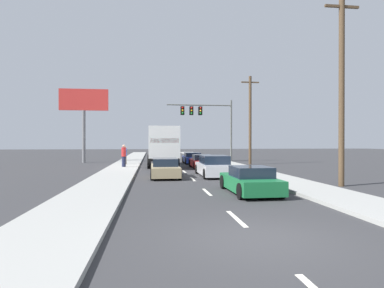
{
  "coord_description": "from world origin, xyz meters",
  "views": [
    {
      "loc": [
        -2.45,
        -7.18,
        2.23
      ],
      "look_at": [
        0.85,
        19.02,
        2.07
      ],
      "focal_mm": 30.18,
      "sensor_mm": 36.0,
      "label": 1
    }
  ],
  "objects_px": {
    "box_truck": "(162,144)",
    "roadside_billboard": "(84,108)",
    "car_green": "(250,181)",
    "car_white": "(214,167)",
    "car_tan": "(165,168)",
    "pedestrian_mid_block": "(124,156)",
    "car_blue": "(192,158)",
    "utility_pole_mid": "(250,119)",
    "car_red": "(202,162)",
    "utility_pole_near": "(342,88)",
    "traffic_signal_mast": "(202,115)",
    "pedestrian_near_corner": "(125,155)"
  },
  "relations": [
    {
      "from": "car_green",
      "to": "roadside_billboard",
      "type": "xyz_separation_m",
      "value": [
        -11.49,
        22.36,
        5.33
      ]
    },
    {
      "from": "car_blue",
      "to": "utility_pole_mid",
      "type": "height_order",
      "value": "utility_pole_mid"
    },
    {
      "from": "traffic_signal_mast",
      "to": "car_white",
      "type": "bearing_deg",
      "value": -96.1
    },
    {
      "from": "car_blue",
      "to": "car_red",
      "type": "relative_size",
      "value": 0.95
    },
    {
      "from": "car_tan",
      "to": "car_red",
      "type": "xyz_separation_m",
      "value": [
        3.47,
        6.89,
        -0.03
      ]
    },
    {
      "from": "utility_pole_mid",
      "to": "pedestrian_mid_block",
      "type": "distance_m",
      "value": 13.02
    },
    {
      "from": "box_truck",
      "to": "utility_pole_mid",
      "type": "bearing_deg",
      "value": 11.21
    },
    {
      "from": "car_white",
      "to": "roadside_billboard",
      "type": "height_order",
      "value": "roadside_billboard"
    },
    {
      "from": "car_green",
      "to": "utility_pole_mid",
      "type": "height_order",
      "value": "utility_pole_mid"
    },
    {
      "from": "car_blue",
      "to": "utility_pole_near",
      "type": "xyz_separation_m",
      "value": [
        5.23,
        -18.31,
        4.43
      ]
    },
    {
      "from": "pedestrian_near_corner",
      "to": "car_green",
      "type": "bearing_deg",
      "value": -68.62
    },
    {
      "from": "roadside_billboard",
      "to": "utility_pole_mid",
      "type": "bearing_deg",
      "value": -15.87
    },
    {
      "from": "car_tan",
      "to": "pedestrian_mid_block",
      "type": "distance_m",
      "value": 7.81
    },
    {
      "from": "traffic_signal_mast",
      "to": "pedestrian_near_corner",
      "type": "xyz_separation_m",
      "value": [
        -8.17,
        -5.06,
        -4.28
      ]
    },
    {
      "from": "car_blue",
      "to": "pedestrian_mid_block",
      "type": "xyz_separation_m",
      "value": [
        -6.57,
        -5.85,
        0.55
      ]
    },
    {
      "from": "utility_pole_mid",
      "to": "pedestrian_near_corner",
      "type": "bearing_deg",
      "value": -178.43
    },
    {
      "from": "pedestrian_mid_block",
      "to": "car_green",
      "type": "bearing_deg",
      "value": -64.94
    },
    {
      "from": "roadside_billboard",
      "to": "pedestrian_near_corner",
      "type": "distance_m",
      "value": 8.55
    },
    {
      "from": "car_blue",
      "to": "utility_pole_near",
      "type": "height_order",
      "value": "utility_pole_near"
    },
    {
      "from": "car_white",
      "to": "car_green",
      "type": "height_order",
      "value": "car_white"
    },
    {
      "from": "car_red",
      "to": "traffic_signal_mast",
      "type": "xyz_separation_m",
      "value": [
        1.37,
        8.47,
        4.74
      ]
    },
    {
      "from": "traffic_signal_mast",
      "to": "pedestrian_mid_block",
      "type": "bearing_deg",
      "value": -134.15
    },
    {
      "from": "car_red",
      "to": "utility_pole_near",
      "type": "bearing_deg",
      "value": -67.1
    },
    {
      "from": "traffic_signal_mast",
      "to": "utility_pole_near",
      "type": "relative_size",
      "value": 0.77
    },
    {
      "from": "traffic_signal_mast",
      "to": "utility_pole_near",
      "type": "distance_m",
      "value": 21.05
    },
    {
      "from": "car_red",
      "to": "pedestrian_mid_block",
      "type": "distance_m",
      "value": 6.66
    },
    {
      "from": "pedestrian_mid_block",
      "to": "car_red",
      "type": "bearing_deg",
      "value": -1.99
    },
    {
      "from": "car_white",
      "to": "roadside_billboard",
      "type": "bearing_deg",
      "value": 126.65
    },
    {
      "from": "car_red",
      "to": "pedestrian_mid_block",
      "type": "bearing_deg",
      "value": 178.01
    },
    {
      "from": "box_truck",
      "to": "car_tan",
      "type": "height_order",
      "value": "box_truck"
    },
    {
      "from": "car_tan",
      "to": "utility_pole_mid",
      "type": "distance_m",
      "value": 14.42
    },
    {
      "from": "box_truck",
      "to": "pedestrian_near_corner",
      "type": "bearing_deg",
      "value": 157.89
    },
    {
      "from": "car_tan",
      "to": "pedestrian_near_corner",
      "type": "xyz_separation_m",
      "value": [
        -3.33,
        10.3,
        0.43
      ]
    },
    {
      "from": "car_tan",
      "to": "pedestrian_near_corner",
      "type": "bearing_deg",
      "value": 107.95
    },
    {
      "from": "box_truck",
      "to": "utility_pole_near",
      "type": "xyz_separation_m",
      "value": [
        8.52,
        -14.23,
        2.92
      ]
    },
    {
      "from": "utility_pole_near",
      "to": "pedestrian_near_corner",
      "type": "height_order",
      "value": "utility_pole_near"
    },
    {
      "from": "car_tan",
      "to": "utility_pole_near",
      "type": "relative_size",
      "value": 0.46
    },
    {
      "from": "box_truck",
      "to": "car_white",
      "type": "bearing_deg",
      "value": -70.24
    },
    {
      "from": "car_tan",
      "to": "car_red",
      "type": "distance_m",
      "value": 7.72
    },
    {
      "from": "box_truck",
      "to": "car_blue",
      "type": "height_order",
      "value": "box_truck"
    },
    {
      "from": "car_tan",
      "to": "car_green",
      "type": "height_order",
      "value": "car_tan"
    },
    {
      "from": "traffic_signal_mast",
      "to": "pedestrian_near_corner",
      "type": "height_order",
      "value": "traffic_signal_mast"
    },
    {
      "from": "car_red",
      "to": "pedestrian_near_corner",
      "type": "xyz_separation_m",
      "value": [
        -6.81,
        3.4,
        0.46
      ]
    },
    {
      "from": "car_blue",
      "to": "car_green",
      "type": "distance_m",
      "value": 19.88
    },
    {
      "from": "pedestrian_mid_block",
      "to": "car_blue",
      "type": "bearing_deg",
      "value": 41.68
    },
    {
      "from": "car_tan",
      "to": "pedestrian_mid_block",
      "type": "relative_size",
      "value": 2.36
    },
    {
      "from": "car_blue",
      "to": "pedestrian_mid_block",
      "type": "height_order",
      "value": "pedestrian_mid_block"
    },
    {
      "from": "car_green",
      "to": "car_white",
      "type": "bearing_deg",
      "value": 91.41
    },
    {
      "from": "car_white",
      "to": "utility_pole_mid",
      "type": "bearing_deg",
      "value": 61.3
    },
    {
      "from": "box_truck",
      "to": "roadside_billboard",
      "type": "height_order",
      "value": "roadside_billboard"
    }
  ]
}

